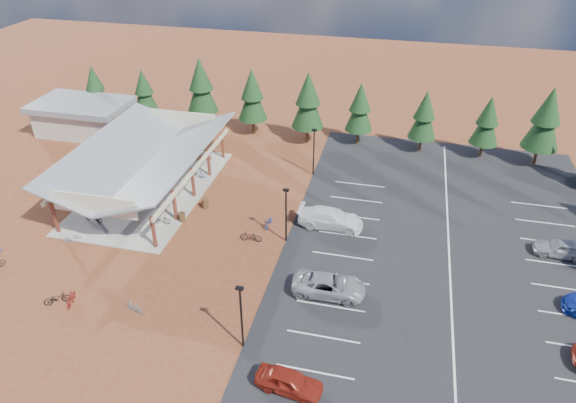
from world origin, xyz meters
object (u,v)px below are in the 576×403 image
(bike_7, at_px, (204,157))
(bike_9, at_px, (72,237))
(bike_3, at_px, (161,149))
(bike_4, at_px, (160,219))
(lamp_post_1, at_px, (286,212))
(bike_6, at_px, (197,173))
(bike_11, at_px, (71,298))
(outbuilding, at_px, (83,117))
(trash_bin_0, at_px, (182,217))
(bike_5, at_px, (161,199))
(bike_pavilion, at_px, (145,156))
(bike_12, at_px, (57,298))
(trash_bin_1, at_px, (205,203))
(car_0, at_px, (289,381))
(bike_1, at_px, (103,199))
(car_3, at_px, (331,218))
(car_2, at_px, (329,285))
(bike_14, at_px, (269,222))
(car_8, at_px, (561,248))
(lamp_post_2, at_px, (314,149))
(bike_13, at_px, (135,307))
(bike_2, at_px, (140,166))
(lamp_post_0, at_px, (241,313))
(bike_16, at_px, (251,236))

(bike_7, bearing_deg, bike_9, 142.49)
(bike_3, bearing_deg, bike_4, -167.61)
(lamp_post_1, distance_m, bike_6, 14.52)
(bike_4, xyz_separation_m, bike_11, (-1.86, -10.81, -0.08))
(outbuilding, relative_size, bike_4, 6.02)
(bike_9, height_order, bike_11, bike_11)
(bike_4, bearing_deg, bike_7, -5.83)
(bike_3, bearing_deg, trash_bin_0, -159.98)
(bike_5, xyz_separation_m, bike_7, (0.76, 9.16, -0.03))
(bike_pavilion, xyz_separation_m, bike_4, (3.54, -5.24, -3.24))
(bike_pavilion, distance_m, bike_12, 16.61)
(trash_bin_1, bearing_deg, bike_4, -128.21)
(bike_pavilion, distance_m, car_0, 27.31)
(lamp_post_1, xyz_separation_m, bike_4, (-11.46, -0.24, -2.40))
(bike_1, bearing_deg, bike_9, -179.60)
(bike_4, height_order, bike_6, bike_4)
(bike_4, relative_size, bike_9, 1.23)
(lamp_post_1, bearing_deg, bike_5, 167.15)
(bike_12, xyz_separation_m, car_3, (17.64, 14.28, 0.39))
(bike_9, bearing_deg, lamp_post_1, -112.30)
(bike_5, distance_m, bike_7, 9.19)
(bike_6, distance_m, car_3, 15.82)
(bike_12, relative_size, car_2, 0.34)
(bike_14, bearing_deg, trash_bin_0, -169.05)
(trash_bin_0, distance_m, bike_1, 8.52)
(bike_12, height_order, car_8, car_8)
(bike_7, bearing_deg, bike_pavilion, 139.08)
(lamp_post_2, height_order, trash_bin_1, lamp_post_2)
(bike_pavilion, height_order, bike_5, bike_pavilion)
(trash_bin_1, bearing_deg, bike_13, -89.17)
(bike_13, xyz_separation_m, car_8, (30.67, 14.01, 0.29))
(bike_3, relative_size, bike_9, 1.14)
(bike_9, bearing_deg, bike_13, -161.13)
(bike_7, bearing_deg, bike_6, 170.29)
(bike_2, distance_m, bike_6, 6.34)
(bike_4, xyz_separation_m, bike_9, (-6.20, -4.06, -0.13))
(lamp_post_2, xyz_separation_m, bike_11, (-13.33, -23.05, -2.48))
(trash_bin_0, distance_m, car_0, 20.43)
(bike_2, bearing_deg, bike_9, 162.70)
(bike_pavilion, xyz_separation_m, car_8, (37.25, -1.79, -3.06))
(lamp_post_1, xyz_separation_m, lamp_post_2, (0.00, 12.00, 0.00))
(lamp_post_1, bearing_deg, bike_3, 143.79)
(bike_pavilion, bearing_deg, trash_bin_0, -39.61)
(lamp_post_2, relative_size, bike_3, 3.04)
(bike_7, relative_size, bike_13, 1.01)
(bike_13, bearing_deg, car_2, 128.08)
(bike_7, relative_size, car_2, 0.29)
(lamp_post_0, relative_size, bike_7, 3.23)
(bike_2, relative_size, bike_16, 0.92)
(trash_bin_1, distance_m, bike_7, 9.41)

